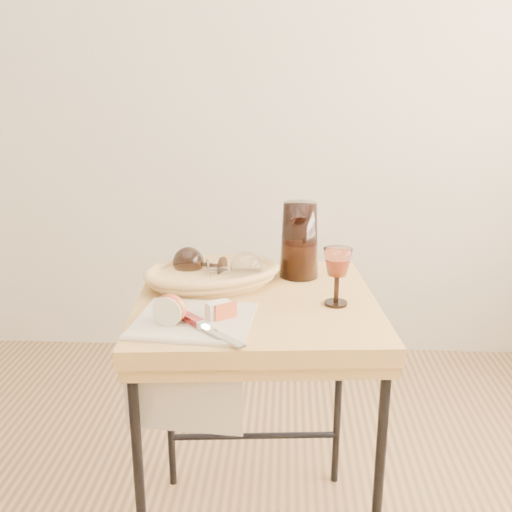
# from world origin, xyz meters

# --- Properties ---
(wall_back) EXTENTS (3.60, 0.00, 2.70)m
(wall_back) POSITION_xyz_m (0.00, 1.80, 1.35)
(wall_back) COLOR beige
(wall_back) RESTS_ON ground
(side_table) EXTENTS (0.66, 0.66, 0.78)m
(side_table) POSITION_xyz_m (0.32, 0.47, 0.39)
(side_table) COLOR olive
(side_table) RESTS_ON floor
(tea_towel) EXTENTS (0.29, 0.26, 0.01)m
(tea_towel) POSITION_xyz_m (0.18, 0.31, 0.78)
(tea_towel) COLOR beige
(tea_towel) RESTS_ON side_table
(bread_basket) EXTENTS (0.40, 0.34, 0.05)m
(bread_basket) POSITION_xyz_m (0.19, 0.56, 0.81)
(bread_basket) COLOR tan
(bread_basket) RESTS_ON side_table
(goblet_lying_a) EXTENTS (0.16, 0.13, 0.09)m
(goblet_lying_a) POSITION_xyz_m (0.16, 0.58, 0.84)
(goblet_lying_a) COLOR #3E2A24
(goblet_lying_a) RESTS_ON bread_basket
(goblet_lying_b) EXTENTS (0.16, 0.12, 0.09)m
(goblet_lying_b) POSITION_xyz_m (0.24, 0.54, 0.84)
(goblet_lying_b) COLOR white
(goblet_lying_b) RESTS_ON bread_basket
(pitcher) EXTENTS (0.18, 0.25, 0.25)m
(pitcher) POSITION_xyz_m (0.43, 0.65, 0.89)
(pitcher) COLOR black
(pitcher) RESTS_ON side_table
(wine_goblet) EXTENTS (0.10, 0.10, 0.15)m
(wine_goblet) POSITION_xyz_m (0.52, 0.43, 0.86)
(wine_goblet) COLOR white
(wine_goblet) RESTS_ON side_table
(apple_half) EXTENTS (0.08, 0.06, 0.07)m
(apple_half) POSITION_xyz_m (0.13, 0.29, 0.82)
(apple_half) COLOR #B7000E
(apple_half) RESTS_ON tea_towel
(apple_wedge) EXTENTS (0.06, 0.06, 0.04)m
(apple_wedge) POSITION_xyz_m (0.23, 0.32, 0.81)
(apple_wedge) COLOR #F6E3C3
(apple_wedge) RESTS_ON tea_towel
(table_knife) EXTENTS (0.18, 0.18, 0.02)m
(table_knife) POSITION_xyz_m (0.21, 0.25, 0.80)
(table_knife) COLOR silver
(table_knife) RESTS_ON tea_towel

